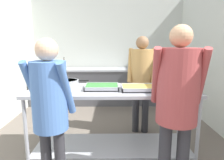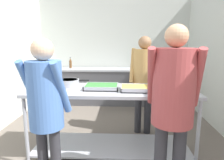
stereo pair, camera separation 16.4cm
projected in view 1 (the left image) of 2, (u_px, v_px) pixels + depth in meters
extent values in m
cube|color=silver|center=(107.00, 50.00, 5.26)|extent=(3.95, 0.06, 2.65)
cube|color=#4C4C51|center=(107.00, 87.00, 5.07)|extent=(3.79, 0.62, 0.85)
cube|color=#9EA0A8|center=(107.00, 69.00, 4.98)|extent=(3.79, 0.65, 0.04)
cube|color=black|center=(114.00, 69.00, 4.98)|extent=(0.54, 0.39, 0.02)
cube|color=#9EA0A8|center=(112.00, 90.00, 2.65)|extent=(2.18, 0.76, 0.04)
cube|color=#9EA0A8|center=(112.00, 145.00, 2.80)|extent=(2.10, 0.68, 0.02)
cylinder|color=#9EA0A8|center=(26.00, 135.00, 2.40)|extent=(0.04, 0.04, 0.89)
cylinder|color=#9EA0A8|center=(198.00, 134.00, 2.42)|extent=(0.04, 0.04, 0.89)
cylinder|color=#9EA0A8|center=(44.00, 115.00, 3.05)|extent=(0.04, 0.04, 0.89)
cylinder|color=#9EA0A8|center=(179.00, 114.00, 3.07)|extent=(0.04, 0.04, 0.89)
cylinder|color=#9EA0A8|center=(68.00, 83.00, 2.75)|extent=(0.29, 0.29, 0.10)
cylinder|color=beige|center=(68.00, 80.00, 2.74)|extent=(0.26, 0.26, 0.01)
cylinder|color=black|center=(84.00, 81.00, 2.74)|extent=(0.14, 0.02, 0.02)
cube|color=#9EA0A8|center=(102.00, 88.00, 2.65)|extent=(0.44, 0.34, 0.01)
cube|color=#387A38|center=(102.00, 86.00, 2.64)|extent=(0.42, 0.31, 0.04)
cube|color=#9EA0A8|center=(101.00, 90.00, 2.48)|extent=(0.44, 0.01, 0.05)
cube|color=#9EA0A8|center=(102.00, 84.00, 2.80)|extent=(0.44, 0.01, 0.05)
cube|color=#9EA0A8|center=(86.00, 87.00, 2.64)|extent=(0.01, 0.34, 0.05)
cube|color=#9EA0A8|center=(118.00, 87.00, 2.65)|extent=(0.01, 0.34, 0.05)
cube|color=#9EA0A8|center=(138.00, 90.00, 2.58)|extent=(0.44, 0.32, 0.01)
cube|color=gold|center=(138.00, 88.00, 2.57)|extent=(0.41, 0.29, 0.04)
cube|color=#9EA0A8|center=(140.00, 91.00, 2.42)|extent=(0.44, 0.01, 0.05)
cube|color=#9EA0A8|center=(137.00, 85.00, 2.72)|extent=(0.44, 0.01, 0.05)
cube|color=#9EA0A8|center=(122.00, 88.00, 2.57)|extent=(0.01, 0.32, 0.05)
cube|color=#9EA0A8|center=(155.00, 88.00, 2.58)|extent=(0.01, 0.32, 0.05)
cylinder|color=white|center=(167.00, 90.00, 2.55)|extent=(0.23, 0.23, 0.01)
cylinder|color=white|center=(167.00, 89.00, 2.55)|extent=(0.23, 0.23, 0.01)
cylinder|color=white|center=(168.00, 88.00, 2.54)|extent=(0.23, 0.23, 0.01)
cylinder|color=white|center=(168.00, 87.00, 2.54)|extent=(0.22, 0.22, 0.01)
cylinder|color=white|center=(168.00, 86.00, 2.54)|extent=(0.22, 0.22, 0.01)
cylinder|color=white|center=(168.00, 86.00, 2.54)|extent=(0.22, 0.22, 0.01)
cylinder|color=#4770B2|center=(32.00, 87.00, 1.90)|extent=(0.13, 0.31, 0.54)
cylinder|color=#4770B2|center=(67.00, 89.00, 1.83)|extent=(0.13, 0.31, 0.54)
cylinder|color=#4770B2|center=(49.00, 96.00, 1.88)|extent=(0.33, 0.33, 0.66)
sphere|color=tan|center=(47.00, 49.00, 1.80)|extent=(0.21, 0.21, 0.21)
cylinder|color=#2D2D33|center=(164.00, 157.00, 2.04)|extent=(0.13, 0.13, 0.78)
cylinder|color=#2D2D33|center=(182.00, 159.00, 2.01)|extent=(0.13, 0.13, 0.78)
cylinder|color=#993D3D|center=(156.00, 77.00, 1.90)|extent=(0.13, 0.33, 0.58)
cylinder|color=#993D3D|center=(202.00, 78.00, 1.83)|extent=(0.13, 0.33, 0.58)
cylinder|color=#993D3D|center=(178.00, 86.00, 1.88)|extent=(0.39, 0.39, 0.72)
sphere|color=tan|center=(181.00, 36.00, 1.80)|extent=(0.21, 0.21, 0.21)
cylinder|color=#2D2D33|center=(145.00, 111.00, 3.42)|extent=(0.11, 0.11, 0.74)
cylinder|color=#2D2D33|center=(136.00, 111.00, 3.45)|extent=(0.11, 0.11, 0.74)
cylinder|color=tan|center=(153.00, 66.00, 3.26)|extent=(0.12, 0.32, 0.56)
cylinder|color=tan|center=(130.00, 65.00, 3.31)|extent=(0.12, 0.32, 0.56)
cylinder|color=tan|center=(142.00, 70.00, 3.30)|extent=(0.36, 0.36, 0.69)
sphere|color=#8C6647|center=(142.00, 43.00, 3.22)|extent=(0.21, 0.21, 0.21)
cylinder|color=brown|center=(64.00, 65.00, 5.03)|extent=(0.07, 0.07, 0.18)
cone|color=brown|center=(64.00, 60.00, 5.00)|extent=(0.06, 0.06, 0.07)
cylinder|color=black|center=(64.00, 58.00, 4.99)|extent=(0.03, 0.03, 0.02)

